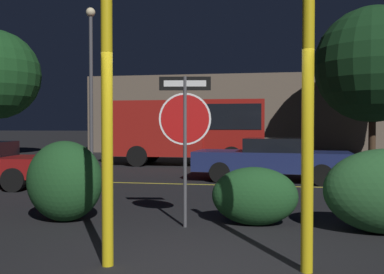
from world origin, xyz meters
The scene contains 12 objects.
ground_plane centered at (0.00, 0.00, 0.00)m, with size 260.00×260.00×0.00m, color black.
road_center_stripe centered at (0.00, 7.11, 0.00)m, with size 35.23×0.12×0.01m, color gold.
stop_sign centered at (-0.59, 2.08, 1.73)m, with size 0.84×0.14×2.44m.
yellow_pole_left centered at (-1.13, 0.05, 1.62)m, with size 0.14×0.14×3.23m, color yellow.
yellow_pole_right centered at (1.16, 0.21, 1.53)m, with size 0.14×0.14×3.07m, color yellow.
hedge_bush_1 centered at (-2.72, 2.17, 0.69)m, with size 1.32×1.03×1.39m, color #1E4C23.
hedge_bush_2 centered at (0.53, 2.41, 0.48)m, with size 1.42×0.75×0.97m, color #1E4C23.
passing_car_2 centered at (0.91, 8.30, 0.67)m, with size 4.75×2.07×1.28m.
delivery_truck centered at (-2.28, 13.01, 1.58)m, with size 6.36×2.41×2.70m.
street_lamp centered at (-6.87, 13.16, 4.21)m, with size 0.41×0.41×6.84m.
tree_0 centered at (5.61, 16.20, 4.46)m, with size 5.33×5.33×7.13m.
building_backdrop centered at (2.40, 22.22, 2.35)m, with size 25.08×3.77×4.70m, color #6B5B4C.
Camera 1 is at (0.68, -4.71, 1.65)m, focal length 40.00 mm.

